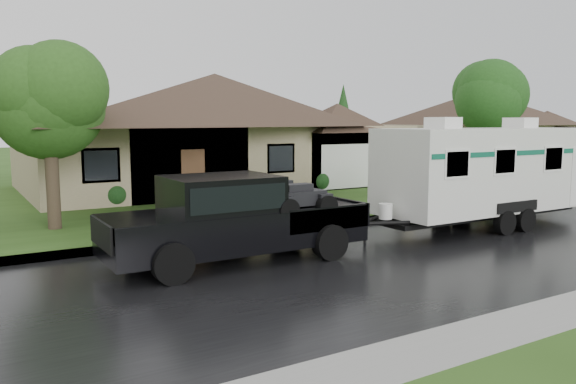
{
  "coord_description": "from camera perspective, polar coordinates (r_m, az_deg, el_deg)",
  "views": [
    {
      "loc": [
        -9.66,
        -12.3,
        3.35
      ],
      "look_at": [
        -0.99,
        2.0,
        1.26
      ],
      "focal_mm": 35.0,
      "sensor_mm": 36.0,
      "label": 1
    }
  ],
  "objects": [
    {
      "name": "road",
      "position": [
        14.52,
        11.68,
        -6.34
      ],
      "size": [
        140.0,
        8.0,
        0.01
      ],
      "primitive_type": "cube",
      "color": "black",
      "rests_on": "ground"
    },
    {
      "name": "travel_trailer",
      "position": [
        18.87,
        19.27,
        2.18
      ],
      "size": [
        7.77,
        2.73,
        3.49
      ],
      "color": "silver",
      "rests_on": "ground"
    },
    {
      "name": "house_neighbor",
      "position": [
        41.59,
        19.05,
        6.72
      ],
      "size": [
        15.12,
        9.72,
        6.45
      ],
      "color": "tan",
      "rests_on": "lawn"
    },
    {
      "name": "tree_right_green",
      "position": [
        30.04,
        19.55,
        9.07
      ],
      "size": [
        3.85,
        3.85,
        6.37
      ],
      "color": "#382B1E",
      "rests_on": "lawn"
    },
    {
      "name": "ground",
      "position": [
        16.0,
        6.78,
        -5.0
      ],
      "size": [
        140.0,
        140.0,
        0.0
      ],
      "primitive_type": "plane",
      "color": "#2C4E18",
      "rests_on": "ground"
    },
    {
      "name": "lawn",
      "position": [
        29.15,
        -11.67,
        0.54
      ],
      "size": [
        140.0,
        26.0,
        0.15
      ],
      "primitive_type": "cube",
      "color": "#2C4E18",
      "rests_on": "ground"
    },
    {
      "name": "curb",
      "position": [
        17.77,
        2.31,
        -3.49
      ],
      "size": [
        140.0,
        0.5,
        0.15
      ],
      "primitive_type": "cube",
      "color": "gray",
      "rests_on": "ground"
    },
    {
      "name": "tree_left_green",
      "position": [
        18.11,
        -23.17,
        8.7
      ],
      "size": [
        3.38,
        3.38,
        5.59
      ],
      "color": "#382B1E",
      "rests_on": "lawn"
    },
    {
      "name": "pickup_truck",
      "position": [
        13.43,
        -5.63,
        -2.43
      ],
      "size": [
        6.3,
        2.4,
        2.1
      ],
      "color": "black",
      "rests_on": "ground"
    },
    {
      "name": "house_main",
      "position": [
        28.75,
        -6.72,
        7.57
      ],
      "size": [
        19.44,
        10.8,
        6.9
      ],
      "color": "tan",
      "rests_on": "lawn"
    },
    {
      "name": "shrub_row",
      "position": [
        24.7,
        -2.86,
        0.86
      ],
      "size": [
        13.6,
        1.0,
        1.0
      ],
      "color": "#143814",
      "rests_on": "lawn"
    }
  ]
}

